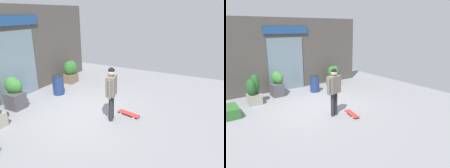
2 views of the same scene
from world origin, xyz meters
The scene contains 7 objects.
ground_plane centered at (0.00, 0.00, 0.00)m, with size 12.00×12.00×0.00m, color gray.
building_facade centered at (0.00, 3.13, 1.73)m, with size 8.56×0.31×3.48m.
skateboarder centered at (0.06, -1.03, 1.04)m, with size 0.62×0.37×1.69m.
skateboard centered at (0.55, -1.42, 0.06)m, with size 0.37×0.80×0.08m.
planter_box_left centered at (2.37, 2.33, 0.58)m, with size 0.60×0.57×1.05m.
planter_box_mid centered at (-0.70, 2.35, 0.60)m, with size 0.56×0.69×1.11m.
trash_bin centered at (0.96, 1.86, 0.44)m, with size 0.46×0.46×0.88m.
Camera 1 is at (-5.06, -3.67, 3.22)m, focal length 33.09 mm.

